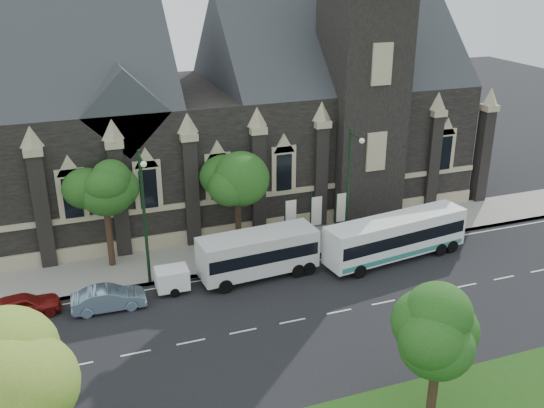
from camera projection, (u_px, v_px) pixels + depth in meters
name	position (u px, v px, depth m)	size (l,w,h in m)	color
ground	(243.00, 331.00, 34.47)	(160.00, 160.00, 0.00)	black
sidewalk	(202.00, 258.00, 42.71)	(80.00, 5.00, 0.15)	gray
museum	(232.00, 109.00, 49.38)	(40.00, 17.70, 29.90)	black
tree_park_east	(441.00, 328.00, 26.58)	(3.40, 3.40, 6.28)	black
tree_walk_right	(239.00, 170.00, 42.63)	(4.08, 4.08, 7.80)	black
tree_walk_left	(107.00, 186.00, 39.79)	(3.91, 3.91, 7.64)	black
street_lamp_near	(350.00, 184.00, 41.91)	(0.36, 1.88, 9.00)	black
street_lamp_mid	(144.00, 212.00, 37.45)	(0.36, 1.88, 9.00)	black
banner_flag_left	(289.00, 218.00, 43.41)	(0.90, 0.10, 4.00)	black
banner_flag_center	(314.00, 214.00, 44.05)	(0.90, 0.10, 4.00)	black
banner_flag_right	(339.00, 211.00, 44.68)	(0.90, 0.10, 4.00)	black
tour_coach	(396.00, 236.00, 42.14)	(10.86, 3.68, 3.11)	white
shuttle_bus	(258.00, 252.00, 39.84)	(7.97, 3.19, 3.01)	silver
box_trailer	(172.00, 279.00, 38.30)	(2.95, 1.73, 1.57)	white
sedan	(109.00, 298.00, 36.41)	(1.51, 4.34, 1.43)	#748EA8
car_far_red	(22.00, 306.00, 35.59)	(1.73, 4.31, 1.47)	maroon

